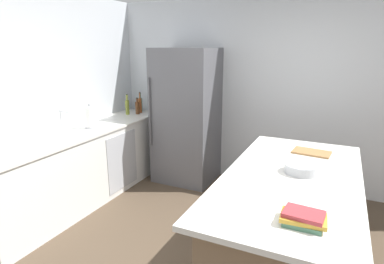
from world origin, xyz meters
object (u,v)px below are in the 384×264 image
kitchen_island (287,226)px  sink_faucet (62,122)px  gin_bottle (140,104)px  mixing_bowl (301,168)px  olive_oil_bottle (127,106)px  syrup_bottle (137,107)px  refrigerator (186,116)px  paper_towel_roll (90,118)px  vinegar_bottle (140,105)px  cookbook_stack (303,218)px  cutting_board (311,152)px

kitchen_island → sink_faucet: 2.72m
gin_bottle → mixing_bowl: bearing=-31.1°
olive_oil_bottle → syrup_bottle: bearing=41.2°
refrigerator → gin_bottle: refrigerator is taller
paper_towel_roll → vinegar_bottle: 1.10m
refrigerator → sink_faucet: 1.69m
kitchen_island → olive_oil_bottle: 3.06m
paper_towel_roll → olive_oil_bottle: 0.90m
olive_oil_bottle → mixing_bowl: 3.01m
paper_towel_roll → cookbook_stack: (2.73, -1.23, -0.09)m
gin_bottle → cookbook_stack: gin_bottle is taller
sink_faucet → syrup_bottle: bearing=85.6°
refrigerator → cookbook_stack: size_ratio=7.19×
paper_towel_roll → refrigerator: bearing=50.3°
kitchen_island → syrup_bottle: (-2.54, 1.51, 0.56)m
paper_towel_roll → cutting_board: 2.66m
vinegar_bottle → kitchen_island: bearing=-32.3°
sink_faucet → gin_bottle: same height
sink_faucet → vinegar_bottle: bearing=86.6°
gin_bottle → vinegar_bottle: 0.11m
cookbook_stack → mixing_bowl: bearing=97.6°
refrigerator → mixing_bowl: refrigerator is taller
cutting_board → gin_bottle: bearing=158.8°
sink_faucet → syrup_bottle: 1.38m
refrigerator → olive_oil_bottle: (-0.94, -0.13, 0.09)m
olive_oil_bottle → cookbook_stack: olive_oil_bottle is taller
refrigerator → sink_faucet: bearing=-123.6°
sink_faucet → paper_towel_roll: paper_towel_roll is taller
refrigerator → gin_bottle: size_ratio=6.40×
sink_faucet → olive_oil_bottle: bearing=90.4°
cookbook_stack → mixing_bowl: size_ratio=0.97×
cookbook_stack → olive_oil_bottle: bearing=142.9°
paper_towel_roll → cutting_board: size_ratio=0.85×
cutting_board → kitchen_island: bearing=-97.5°
refrigerator → cookbook_stack: 2.94m
kitchen_island → olive_oil_bottle: bearing=152.0°
vinegar_bottle → syrup_bottle: bearing=-79.5°
paper_towel_roll → vinegar_bottle: bearing=89.5°
sink_faucet → vinegar_bottle: size_ratio=0.92×
sink_faucet → gin_bottle: bearing=89.0°
olive_oil_bottle → cookbook_stack: 3.53m
sink_faucet → syrup_bottle: size_ratio=1.20×
syrup_bottle → mixing_bowl: size_ratio=0.91×
cookbook_stack → mixing_bowl: cookbook_stack is taller
cutting_board → paper_towel_roll: bearing=-176.8°
paper_towel_roll → cookbook_stack: bearing=-24.3°
cookbook_stack → vinegar_bottle: bearing=139.4°
refrigerator → olive_oil_bottle: refrigerator is taller
kitchen_island → syrup_bottle: size_ratio=8.47×
kitchen_island → mixing_bowl: bearing=59.5°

